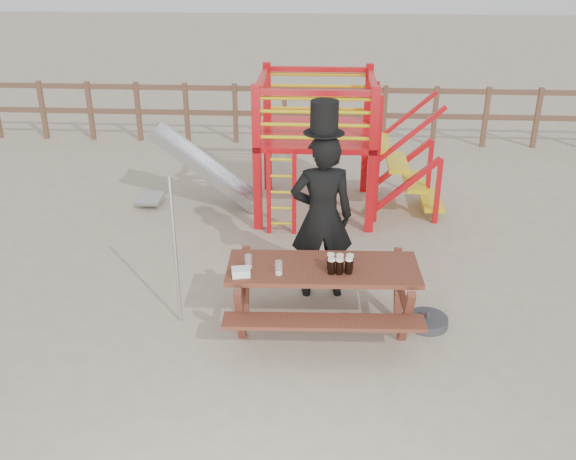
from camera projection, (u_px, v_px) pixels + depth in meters
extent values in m
plane|color=tan|center=(287.00, 339.00, 6.82)|extent=(60.00, 60.00, 0.00)
cube|color=brown|center=(310.00, 89.00, 12.69)|extent=(15.00, 0.06, 0.10)
cube|color=brown|center=(309.00, 114.00, 12.90)|extent=(15.00, 0.06, 0.10)
cube|color=brown|center=(43.00, 110.00, 13.21)|extent=(0.09, 0.09, 1.20)
cube|color=brown|center=(90.00, 111.00, 13.15)|extent=(0.09, 0.09, 1.20)
cube|color=brown|center=(138.00, 112.00, 13.10)|extent=(0.09, 0.09, 1.20)
cube|color=brown|center=(187.00, 112.00, 13.04)|extent=(0.09, 0.09, 1.20)
cube|color=brown|center=(235.00, 113.00, 12.98)|extent=(0.09, 0.09, 1.20)
cube|color=brown|center=(285.00, 114.00, 12.93)|extent=(0.09, 0.09, 1.20)
cube|color=brown|center=(334.00, 115.00, 12.87)|extent=(0.09, 0.09, 1.20)
cube|color=brown|center=(384.00, 116.00, 12.81)|extent=(0.09, 0.09, 1.20)
cube|color=brown|center=(435.00, 116.00, 12.76)|extent=(0.09, 0.09, 1.20)
cube|color=brown|center=(486.00, 117.00, 12.70)|extent=(0.09, 0.09, 1.20)
cube|color=brown|center=(537.00, 118.00, 12.64)|extent=(0.09, 0.09, 1.20)
cube|color=red|center=(257.00, 160.00, 8.94)|extent=(0.12, 0.12, 2.10)
cube|color=red|center=(372.00, 162.00, 8.85)|extent=(0.12, 0.12, 2.10)
cube|color=red|center=(268.00, 128.00, 10.39)|extent=(0.12, 0.12, 2.10)
cube|color=red|center=(367.00, 130.00, 10.30)|extent=(0.12, 0.12, 2.10)
cube|color=red|center=(316.00, 134.00, 9.56)|extent=(1.72, 1.72, 0.08)
cube|color=red|center=(316.00, 93.00, 8.50)|extent=(1.60, 0.08, 0.08)
cube|color=red|center=(318.00, 69.00, 9.94)|extent=(1.60, 0.08, 0.08)
cube|color=red|center=(262.00, 79.00, 9.26)|extent=(0.08, 1.60, 0.08)
cube|color=red|center=(373.00, 81.00, 9.17)|extent=(0.08, 1.60, 0.08)
cylinder|color=yellow|center=(315.00, 138.00, 8.76)|extent=(1.50, 0.05, 0.05)
cylinder|color=yellow|center=(317.00, 109.00, 10.21)|extent=(1.50, 0.05, 0.05)
cylinder|color=yellow|center=(315.00, 125.00, 8.68)|extent=(1.50, 0.05, 0.05)
cylinder|color=yellow|center=(317.00, 97.00, 10.13)|extent=(1.50, 0.05, 0.05)
cylinder|color=yellow|center=(315.00, 112.00, 8.61)|extent=(1.50, 0.05, 0.05)
cylinder|color=yellow|center=(318.00, 86.00, 10.05)|extent=(1.50, 0.05, 0.05)
cylinder|color=yellow|center=(316.00, 99.00, 8.53)|extent=(1.50, 0.05, 0.05)
cylinder|color=yellow|center=(318.00, 74.00, 9.98)|extent=(1.50, 0.05, 0.05)
cube|color=red|center=(269.00, 194.00, 8.99)|extent=(0.06, 0.06, 1.20)
cube|color=red|center=(294.00, 194.00, 8.97)|extent=(0.06, 0.06, 1.20)
cylinder|color=yellow|center=(282.00, 223.00, 9.17)|extent=(0.36, 0.04, 0.04)
cylinder|color=yellow|center=(282.00, 208.00, 9.07)|extent=(0.36, 0.04, 0.04)
cylinder|color=yellow|center=(281.00, 192.00, 8.96)|extent=(0.36, 0.04, 0.04)
cylinder|color=yellow|center=(281.00, 176.00, 8.86)|extent=(0.36, 0.04, 0.04)
cylinder|color=yellow|center=(281.00, 160.00, 8.76)|extent=(0.36, 0.04, 0.04)
cube|color=yellow|center=(379.00, 143.00, 9.55)|extent=(0.30, 0.90, 0.06)
cube|color=yellow|center=(397.00, 162.00, 9.67)|extent=(0.30, 0.90, 0.06)
cube|color=yellow|center=(414.00, 181.00, 9.78)|extent=(0.30, 0.90, 0.06)
cube|color=yellow|center=(431.00, 200.00, 9.89)|extent=(0.30, 0.90, 0.06)
cube|color=red|center=(407.00, 184.00, 9.33)|extent=(0.95, 0.08, 0.86)
cube|color=red|center=(401.00, 164.00, 10.14)|extent=(0.95, 0.08, 0.86)
cube|color=#AEB1B5|center=(205.00, 168.00, 9.90)|extent=(1.53, 0.55, 1.21)
cube|color=#AEB1B5|center=(202.00, 172.00, 9.64)|extent=(1.58, 0.04, 1.28)
cube|color=#AEB1B5|center=(208.00, 160.00, 10.13)|extent=(1.58, 0.04, 1.28)
cube|color=#AEB1B5|center=(151.00, 198.00, 10.17)|extent=(0.35, 0.55, 0.05)
cube|color=brown|center=(323.00, 269.00, 6.68)|extent=(2.02, 0.82, 0.05)
cube|color=brown|center=(324.00, 322.00, 6.31)|extent=(2.01, 0.35, 0.04)
cube|color=brown|center=(321.00, 269.00, 7.31)|extent=(2.01, 0.35, 0.04)
cube|color=brown|center=(243.00, 300.00, 6.87)|extent=(0.12, 1.20, 0.72)
cube|color=brown|center=(402.00, 302.00, 6.83)|extent=(0.12, 1.20, 0.72)
imported|color=black|center=(322.00, 217.00, 7.29)|extent=(0.78, 0.56, 1.98)
cube|color=#0D7F0B|center=(321.00, 193.00, 7.33)|extent=(0.08, 0.03, 0.46)
cylinder|color=black|center=(324.00, 133.00, 6.87)|extent=(0.45, 0.45, 0.01)
cylinder|color=black|center=(324.00, 117.00, 6.79)|extent=(0.30, 0.30, 0.34)
cube|color=white|center=(323.00, 102.00, 6.88)|extent=(0.16, 0.02, 0.04)
cylinder|color=#B2B2B7|center=(175.00, 253.00, 6.77)|extent=(0.04, 0.04, 1.72)
cylinder|color=#333337|center=(427.00, 321.00, 7.04)|extent=(0.45, 0.45, 0.10)
cylinder|color=#333337|center=(428.00, 314.00, 7.00)|extent=(0.05, 0.05, 0.09)
cube|color=white|center=(241.00, 272.00, 6.48)|extent=(0.21, 0.17, 0.08)
cylinder|color=black|center=(331.00, 267.00, 6.50)|extent=(0.08, 0.08, 0.15)
cylinder|color=#FEF0CF|center=(332.00, 259.00, 6.47)|extent=(0.08, 0.08, 0.02)
cylinder|color=black|center=(339.00, 267.00, 6.50)|extent=(0.08, 0.08, 0.15)
cylinder|color=#FEF0CF|center=(340.00, 260.00, 6.46)|extent=(0.08, 0.08, 0.02)
cylinder|color=black|center=(349.00, 267.00, 6.51)|extent=(0.08, 0.08, 0.15)
cylinder|color=#FEF0CF|center=(349.00, 259.00, 6.47)|extent=(0.08, 0.08, 0.02)
cylinder|color=black|center=(331.00, 262.00, 6.60)|extent=(0.08, 0.08, 0.15)
cylinder|color=#FEF0CF|center=(331.00, 255.00, 6.56)|extent=(0.08, 0.08, 0.02)
cylinder|color=black|center=(340.00, 263.00, 6.58)|extent=(0.08, 0.08, 0.15)
cylinder|color=#FEF0CF|center=(340.00, 256.00, 6.55)|extent=(0.08, 0.08, 0.02)
cylinder|color=black|center=(350.00, 263.00, 6.58)|extent=(0.08, 0.08, 0.15)
cylinder|color=#FEF0CF|center=(350.00, 256.00, 6.54)|extent=(0.08, 0.08, 0.02)
cylinder|color=silver|center=(279.00, 268.00, 6.49)|extent=(0.08, 0.08, 0.15)
cylinder|color=#FEF0CF|center=(279.00, 273.00, 6.52)|extent=(0.07, 0.07, 0.02)
cylinder|color=silver|center=(248.00, 262.00, 6.61)|extent=(0.08, 0.08, 0.15)
cylinder|color=#FEF0CF|center=(249.00, 267.00, 6.64)|extent=(0.07, 0.07, 0.02)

